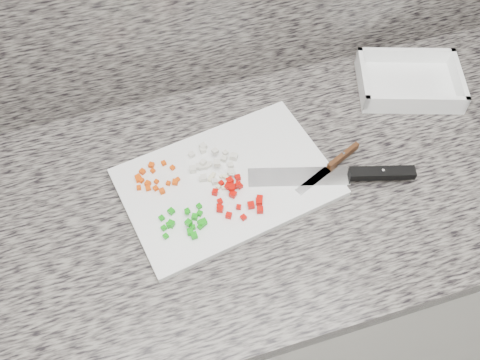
% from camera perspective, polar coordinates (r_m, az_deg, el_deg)
% --- Properties ---
extents(cabinet, '(3.92, 0.62, 0.86)m').
position_cam_1_polar(cabinet, '(1.48, 1.13, -10.92)').
color(cabinet, white).
rests_on(cabinet, ground).
extents(countertop, '(3.96, 0.64, 0.04)m').
position_cam_1_polar(countertop, '(1.08, 1.51, -1.23)').
color(countertop, slate).
rests_on(countertop, cabinet).
extents(cutting_board, '(0.45, 0.34, 0.01)m').
position_cam_1_polar(cutting_board, '(1.06, -1.35, -0.24)').
color(cutting_board, white).
rests_on(cutting_board, countertop).
extents(carrot_pile, '(0.09, 0.08, 0.01)m').
position_cam_1_polar(carrot_pile, '(1.06, -9.23, 0.12)').
color(carrot_pile, '#D34104').
rests_on(carrot_pile, cutting_board).
extents(onion_pile, '(0.10, 0.10, 0.02)m').
position_cam_1_polar(onion_pile, '(1.07, -2.83, 1.79)').
color(onion_pile, beige).
rests_on(onion_pile, cutting_board).
extents(green_pepper_pile, '(0.09, 0.08, 0.02)m').
position_cam_1_polar(green_pepper_pile, '(1.00, -5.63, -4.52)').
color(green_pepper_pile, '#0E920D').
rests_on(green_pepper_pile, cutting_board).
extents(red_pepper_pile, '(0.09, 0.10, 0.02)m').
position_cam_1_polar(red_pepper_pile, '(1.03, -0.29, -1.74)').
color(red_pepper_pile, '#B70802').
rests_on(red_pepper_pile, cutting_board).
extents(garlic_pile, '(0.05, 0.05, 0.01)m').
position_cam_1_polar(garlic_pile, '(1.05, -2.07, -0.07)').
color(garlic_pile, beige).
rests_on(garlic_pile, cutting_board).
extents(chef_knife, '(0.33, 0.12, 0.02)m').
position_cam_1_polar(chef_knife, '(1.08, 12.00, 0.59)').
color(chef_knife, white).
rests_on(chef_knife, cutting_board).
extents(paring_knife, '(0.16, 0.08, 0.02)m').
position_cam_1_polar(paring_knife, '(1.09, 10.16, 1.88)').
color(paring_knife, white).
rests_on(paring_knife, cutting_board).
extents(tray, '(0.26, 0.22, 0.05)m').
position_cam_1_polar(tray, '(1.28, 17.56, 9.87)').
color(tray, white).
rests_on(tray, countertop).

